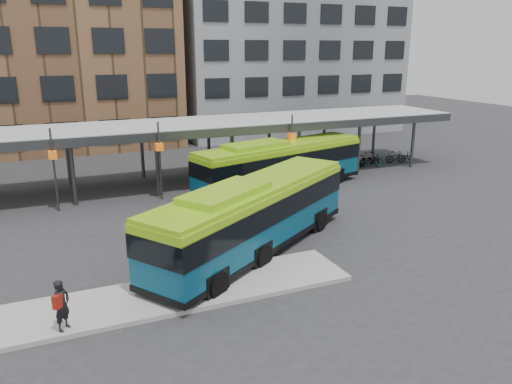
# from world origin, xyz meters

# --- Properties ---
(ground) EXTENTS (120.00, 120.00, 0.00)m
(ground) POSITION_xyz_m (0.00, 0.00, 0.00)
(ground) COLOR #28282B
(ground) RESTS_ON ground
(boarding_island) EXTENTS (14.00, 3.00, 0.18)m
(boarding_island) POSITION_xyz_m (-5.50, -3.00, 0.09)
(boarding_island) COLOR gray
(boarding_island) RESTS_ON ground
(canopy) EXTENTS (40.00, 6.53, 4.80)m
(canopy) POSITION_xyz_m (-0.06, 12.87, 3.91)
(canopy) COLOR #999B9E
(canopy) RESTS_ON ground
(building_brick) EXTENTS (26.00, 14.00, 22.00)m
(building_brick) POSITION_xyz_m (-10.00, 32.00, 11.00)
(building_brick) COLOR brown
(building_brick) RESTS_ON ground
(building_grey) EXTENTS (24.00, 14.00, 20.00)m
(building_grey) POSITION_xyz_m (16.00, 32.00, 10.00)
(building_grey) COLOR slate
(building_grey) RESTS_ON ground
(bus_front) EXTENTS (12.09, 9.29, 3.51)m
(bus_front) POSITION_xyz_m (-1.02, -0.25, 1.83)
(bus_front) COLOR navy
(bus_front) RESTS_ON ground
(bus_rear) EXTENTS (12.58, 5.72, 3.40)m
(bus_rear) POSITION_xyz_m (4.63, 8.64, 1.77)
(bus_rear) COLOR navy
(bus_rear) RESTS_ON ground
(pedestrian) EXTENTS (0.73, 0.76, 1.75)m
(pedestrian) POSITION_xyz_m (-9.39, -4.11, 1.07)
(pedestrian) COLOR black
(pedestrian) RESTS_ON boarding_island
(bike_rack) EXTENTS (7.95, 1.61, 1.07)m
(bike_rack) POSITION_xyz_m (13.93, 12.07, 0.49)
(bike_rack) COLOR slate
(bike_rack) RESTS_ON ground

